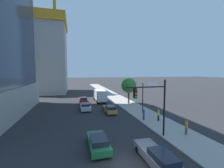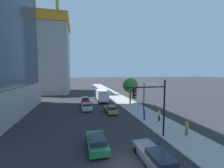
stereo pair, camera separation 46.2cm
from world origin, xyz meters
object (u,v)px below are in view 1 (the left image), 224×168
object	(u,v)px
street_tree	(129,85)
car_silver	(85,106)
construction_building	(44,52)
car_gray	(156,156)
traffic_light_pole	(152,99)
car_green	(98,142)
pedestrian_yellow_shirt	(158,115)
car_red	(83,100)
box_truck	(100,95)
pedestrian_orange_shirt	(186,127)
pedestrian_blue_shirt	(144,114)
car_gold	(110,109)
street_lamp	(143,92)

from	to	relation	value
street_tree	car_silver	xyz separation A→B (m)	(-10.11, -2.62, -3.73)
construction_building	car_gray	distance (m)	51.74
car_gray	car_silver	bearing A→B (deg)	102.34
traffic_light_pole	car_green	bearing A→B (deg)	-172.18
pedestrian_yellow_shirt	car_green	bearing A→B (deg)	-151.07
car_red	box_truck	xyz separation A→B (m)	(4.15, 0.97, 0.97)
traffic_light_pole	pedestrian_yellow_shirt	xyz separation A→B (m)	(3.79, 4.68, -3.38)
pedestrian_orange_shirt	pedestrian_blue_shirt	bearing A→B (deg)	111.05
pedestrian_yellow_shirt	pedestrian_blue_shirt	bearing A→B (deg)	150.68
box_truck	pedestrian_yellow_shirt	world-z (taller)	box_truck
car_gold	box_truck	world-z (taller)	box_truck
car_gray	construction_building	bearing A→B (deg)	109.11
car_gray	car_gold	bearing A→B (deg)	90.00
street_tree	pedestrian_blue_shirt	bearing A→B (deg)	-99.76
traffic_light_pole	car_gray	size ratio (longest dim) A/B	1.35
traffic_light_pole	street_lamp	size ratio (longest dim) A/B	1.15
box_truck	car_green	bearing A→B (deg)	-100.30
street_tree	car_gold	xyz separation A→B (m)	(-5.96, -5.89, -3.69)
car_gold	pedestrian_orange_shirt	bearing A→B (deg)	-61.70
construction_building	pedestrian_orange_shirt	world-z (taller)	construction_building
car_green	car_gold	size ratio (longest dim) A/B	0.95
pedestrian_yellow_shirt	pedestrian_blue_shirt	size ratio (longest dim) A/B	1.05
car_gray	pedestrian_blue_shirt	bearing A→B (deg)	68.43
car_gold	pedestrian_blue_shirt	distance (m)	6.90
car_silver	street_lamp	bearing A→B (deg)	-26.81
car_red	street_lamp	bearing A→B (deg)	-48.98
traffic_light_pole	street_tree	size ratio (longest dim) A/B	1.07
street_tree	box_truck	size ratio (longest dim) A/B	0.78
street_tree	box_truck	distance (m)	8.05
construction_building	traffic_light_pole	bearing A→B (deg)	-66.74
car_silver	pedestrian_orange_shirt	bearing A→B (deg)	-55.11
street_lamp	car_gold	world-z (taller)	street_lamp
traffic_light_pole	car_gold	xyz separation A→B (m)	(-2.06, 11.37, -3.72)
car_green	car_red	xyz separation A→B (m)	(0.00, 21.84, 0.05)
construction_building	pedestrian_yellow_shirt	world-z (taller)	construction_building
car_silver	pedestrian_orange_shirt	xyz separation A→B (m)	(10.49, -15.04, 0.37)
street_tree	pedestrian_orange_shirt	xyz separation A→B (m)	(0.38, -17.66, -3.36)
pedestrian_orange_shirt	pedestrian_blue_shirt	distance (m)	6.58
construction_building	traffic_light_pole	size ratio (longest dim) A/B	5.60
car_silver	car_gray	size ratio (longest dim) A/B	0.99
car_green	pedestrian_yellow_shirt	distance (m)	11.44
car_silver	box_truck	distance (m)	8.49
street_tree	car_green	size ratio (longest dim) A/B	1.34
street_lamp	pedestrian_blue_shirt	size ratio (longest dim) A/B	3.37
construction_building	street_lamp	world-z (taller)	construction_building
car_gray	street_lamp	bearing A→B (deg)	67.74
street_tree	pedestrian_blue_shirt	size ratio (longest dim) A/B	3.64
street_lamp	pedestrian_blue_shirt	world-z (taller)	street_lamp
street_tree	pedestrian_yellow_shirt	xyz separation A→B (m)	(-0.10, -12.58, -3.34)
street_tree	box_truck	bearing A→B (deg)	141.67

